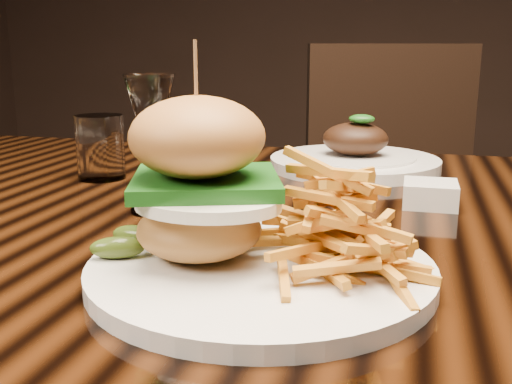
% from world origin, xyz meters
% --- Properties ---
extents(dining_table, '(1.60, 0.90, 0.75)m').
position_xyz_m(dining_table, '(0.00, 0.00, 0.67)').
color(dining_table, black).
rests_on(dining_table, ground).
extents(burger_plate, '(0.30, 0.30, 0.20)m').
position_xyz_m(burger_plate, '(-0.02, -0.22, 0.80)').
color(burger_plate, silver).
rests_on(burger_plate, dining_table).
extents(ramekin, '(0.08, 0.08, 0.03)m').
position_xyz_m(ramekin, '(0.12, 0.06, 0.77)').
color(ramekin, silver).
rests_on(ramekin, dining_table).
extents(wine_glass, '(0.06, 0.06, 0.16)m').
position_xyz_m(wine_glass, '(-0.20, -0.05, 0.87)').
color(wine_glass, white).
rests_on(wine_glass, dining_table).
extents(water_tumbler, '(0.07, 0.07, 0.09)m').
position_xyz_m(water_tumbler, '(-0.35, 0.10, 0.80)').
color(water_tumbler, white).
rests_on(water_tumbler, dining_table).
extents(far_dish, '(0.27, 0.27, 0.09)m').
position_xyz_m(far_dish, '(0.01, 0.28, 0.77)').
color(far_dish, silver).
rests_on(far_dish, dining_table).
extents(chair_far, '(0.58, 0.58, 0.95)m').
position_xyz_m(chair_far, '(0.07, 0.89, 0.54)').
color(chair_far, black).
rests_on(chair_far, ground).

